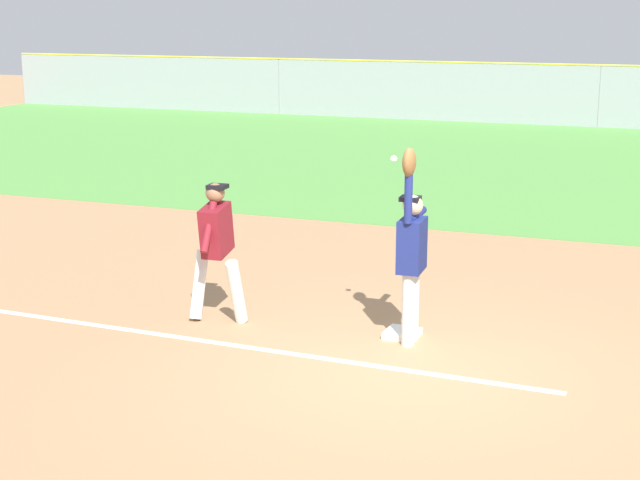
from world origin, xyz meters
TOP-DOWN VIEW (x-y plane):
  - ground_plane at (0.00, 0.00)m, footprint 72.87×72.87m
  - outfield_grass at (0.00, 14.64)m, footprint 44.34×16.10m
  - chalk_foul_line at (-4.31, 0.15)m, footprint 12.00×0.43m
  - first_base at (-0.31, 1.05)m, footprint 0.40×0.40m
  - fielder at (-0.18, 0.89)m, footprint 0.28×0.89m
  - runner at (-2.57, 0.80)m, footprint 0.75×0.84m
  - baseball at (-0.42, 0.93)m, footprint 0.07×0.07m
  - outfield_fence at (0.00, 22.69)m, footprint 44.42×0.08m
  - parked_car_green at (-8.97, 26.64)m, footprint 4.57×2.47m
  - parked_car_red at (-2.51, 26.02)m, footprint 4.52×2.36m

SIDE VIEW (x-z plane):
  - ground_plane at x=0.00m, z-range 0.00..0.00m
  - chalk_foul_line at x=-4.31m, z-range 0.00..0.01m
  - outfield_grass at x=0.00m, z-range 0.00..0.01m
  - first_base at x=-0.31m, z-range 0.00..0.08m
  - parked_car_green at x=-8.97m, z-range 0.05..1.30m
  - parked_car_red at x=-2.51m, z-range 0.05..1.30m
  - runner at x=-2.57m, z-range 0.14..1.86m
  - outfield_fence at x=0.00m, z-range 0.00..2.00m
  - fielder at x=-0.18m, z-range -0.02..2.26m
  - baseball at x=-0.42m, z-range 2.07..2.15m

